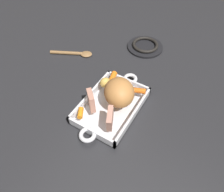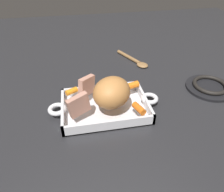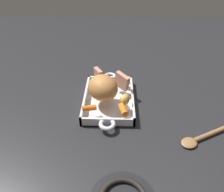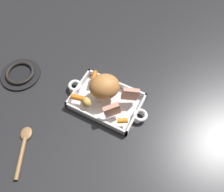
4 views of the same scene
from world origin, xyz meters
name	(u,v)px [view 1 (image 1 of 4)]	position (x,y,z in m)	size (l,w,h in m)	color
ground_plane	(111,108)	(0.00, 0.00, 0.00)	(2.35, 2.35, 0.00)	#232326
roasting_dish	(111,106)	(0.00, 0.00, 0.01)	(0.38, 0.20, 0.04)	silver
pork_roast	(119,92)	(-0.02, 0.02, 0.09)	(0.13, 0.11, 0.10)	#B8783E
roast_slice_outer	(91,100)	(0.05, -0.05, 0.07)	(0.02, 0.07, 0.07)	tan
roast_slice_thick	(110,118)	(0.09, 0.05, 0.07)	(0.02, 0.07, 0.07)	tan
baby_carrot_northwest	(113,78)	(-0.10, -0.06, 0.05)	(0.02, 0.02, 0.06)	orange
baby_carrot_southwest	(139,91)	(-0.10, 0.07, 0.05)	(0.02, 0.02, 0.05)	orange
baby_carrot_southeast	(80,113)	(0.11, -0.06, 0.05)	(0.02, 0.02, 0.04)	orange
potato_halved	(105,83)	(-0.06, -0.06, 0.06)	(0.04, 0.04, 0.04)	gold
stove_burner_rear	(145,46)	(-0.42, -0.05, 0.01)	(0.18, 0.18, 0.03)	black
serving_spoon	(76,53)	(-0.20, -0.32, 0.01)	(0.12, 0.20, 0.02)	olive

